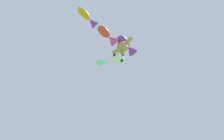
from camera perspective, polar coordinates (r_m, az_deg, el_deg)
The scene contains 6 objects.
teddy_bear_kite at distance 14.86m, azimuth 3.90°, elevation 9.28°, with size 2.49×1.10×2.52m.
soccer_ball_kite at distance 13.71m, azimuth 2.43°, elevation 4.49°, with size 1.19×1.19×1.10m.
fish_kite_violet at distance 15.41m, azimuth 5.81°, elevation 9.24°, with size 1.08×2.37×1.07m.
fish_kite_crimson at distance 14.63m, azimuth -1.57°, elevation 12.97°, with size 1.05×2.19×1.03m.
fish_kite_tangerine at distance 15.32m, azimuth -9.06°, elevation 18.96°, with size 0.88×2.23×0.87m.
diamond_kite at distance 17.19m, azimuth -4.40°, elevation 2.56°, with size 0.96×1.15×3.36m.
Camera 1 is at (4.91, -1.53, 1.09)m, focal length 24.00 mm.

